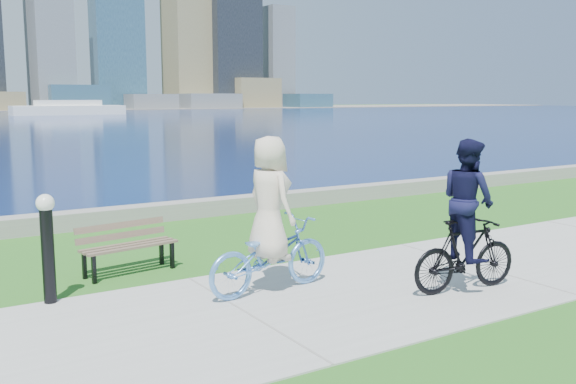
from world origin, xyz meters
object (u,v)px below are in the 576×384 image
cyclist_man (466,228)px  cyclist_woman (270,235)px  park_bench (126,243)px  bollard_lamp (47,242)px

cyclist_man → cyclist_woman: bearing=66.3°
park_bench → cyclist_woman: bearing=-65.7°
bollard_lamp → park_bench: bearing=35.7°
cyclist_man → bollard_lamp: bearing=70.9°
bollard_lamp → cyclist_man: size_ratio=0.69×
park_bench → cyclist_woman: cyclist_woman is taller
park_bench → cyclist_man: size_ratio=0.73×
cyclist_woman → bollard_lamp: bearing=62.3°
park_bench → cyclist_man: 4.85m
cyclist_woman → cyclist_man: bearing=-126.7°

